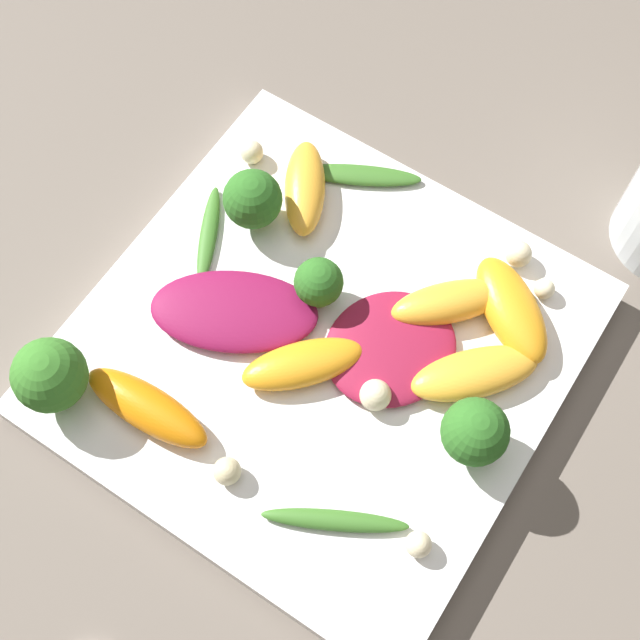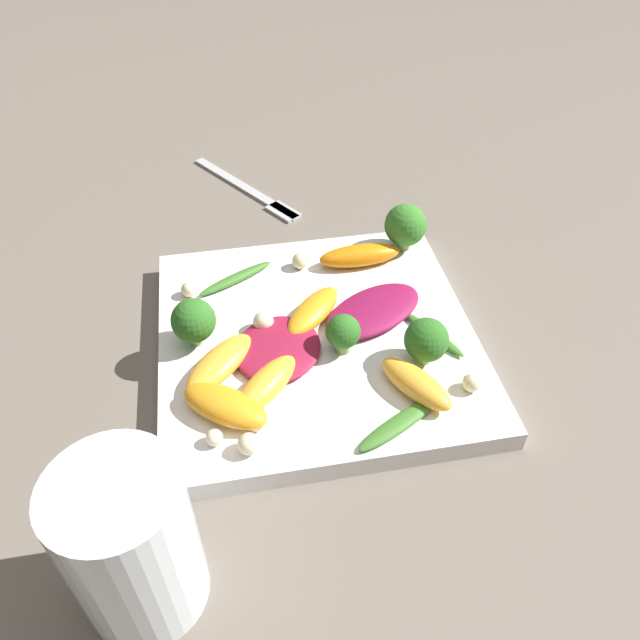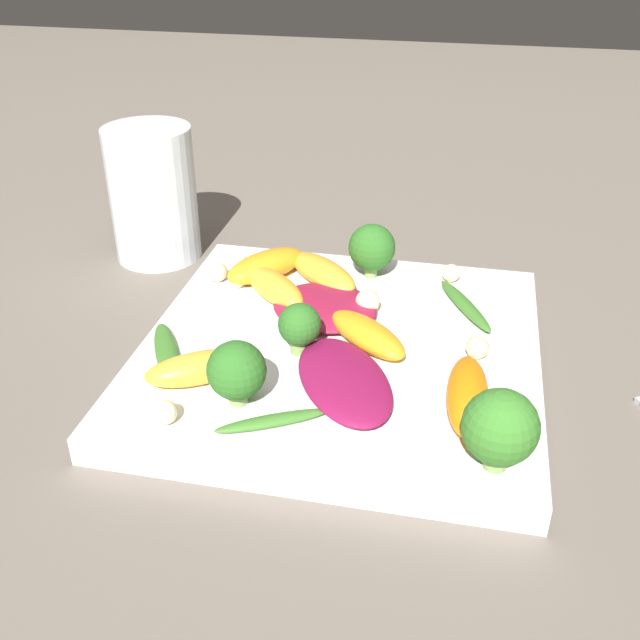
% 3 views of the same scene
% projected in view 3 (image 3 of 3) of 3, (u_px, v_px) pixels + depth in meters
% --- Properties ---
extents(ground_plane, '(2.40, 2.40, 0.00)m').
position_uv_depth(ground_plane, '(340.00, 365.00, 0.53)').
color(ground_plane, '#6B6056').
extents(plate, '(0.27, 0.27, 0.02)m').
position_uv_depth(plate, '(341.00, 354.00, 0.52)').
color(plate, white).
rests_on(plate, ground_plane).
extents(drinking_glass, '(0.08, 0.08, 0.12)m').
position_uv_depth(drinking_glass, '(153.00, 194.00, 0.65)').
color(drinking_glass, white).
rests_on(drinking_glass, ground_plane).
extents(radicchio_leaf_0, '(0.09, 0.11, 0.01)m').
position_uv_depth(radicchio_leaf_0, '(344.00, 380.00, 0.47)').
color(radicchio_leaf_0, maroon).
rests_on(radicchio_leaf_0, plate).
extents(radicchio_leaf_1, '(0.10, 0.10, 0.01)m').
position_uv_depth(radicchio_leaf_1, '(325.00, 307.00, 0.55)').
color(radicchio_leaf_1, maroon).
rests_on(radicchio_leaf_1, plate).
extents(orange_segment_0, '(0.07, 0.07, 0.02)m').
position_uv_depth(orange_segment_0, '(274.00, 287.00, 0.57)').
color(orange_segment_0, '#FCAD33').
rests_on(orange_segment_0, plate).
extents(orange_segment_1, '(0.03, 0.08, 0.02)m').
position_uv_depth(orange_segment_1, '(467.00, 395.00, 0.45)').
color(orange_segment_1, orange).
rests_on(orange_segment_1, plate).
extents(orange_segment_2, '(0.08, 0.07, 0.02)m').
position_uv_depth(orange_segment_2, '(323.00, 272.00, 0.59)').
color(orange_segment_2, '#FCAD33').
rests_on(orange_segment_2, plate).
extents(orange_segment_3, '(0.07, 0.08, 0.02)m').
position_uv_depth(orange_segment_3, '(266.00, 266.00, 0.60)').
color(orange_segment_3, orange).
rests_on(orange_segment_3, plate).
extents(orange_segment_4, '(0.07, 0.07, 0.02)m').
position_uv_depth(orange_segment_4, '(368.00, 331.00, 0.51)').
color(orange_segment_4, orange).
rests_on(orange_segment_4, plate).
extents(orange_segment_5, '(0.07, 0.06, 0.02)m').
position_uv_depth(orange_segment_5, '(198.00, 368.00, 0.47)').
color(orange_segment_5, '#FCAD33').
rests_on(orange_segment_5, plate).
extents(broccoli_floret_0, '(0.04, 0.04, 0.04)m').
position_uv_depth(broccoli_floret_0, '(372.00, 248.00, 0.59)').
color(broccoli_floret_0, '#84AD5B').
rests_on(broccoli_floret_0, plate).
extents(broccoli_floret_1, '(0.04, 0.04, 0.04)m').
position_uv_depth(broccoli_floret_1, '(237.00, 371.00, 0.45)').
color(broccoli_floret_1, '#84AD5B').
rests_on(broccoli_floret_1, plate).
extents(broccoli_floret_2, '(0.04, 0.04, 0.05)m').
position_uv_depth(broccoli_floret_2, '(500.00, 428.00, 0.40)').
color(broccoli_floret_2, '#7A9E51').
rests_on(broccoli_floret_2, plate).
extents(broccoli_floret_3, '(0.03, 0.03, 0.04)m').
position_uv_depth(broccoli_floret_3, '(300.00, 326.00, 0.50)').
color(broccoli_floret_3, '#7A9E51').
rests_on(broccoli_floret_3, plate).
extents(arugula_sprig_0, '(0.05, 0.08, 0.01)m').
position_uv_depth(arugula_sprig_0, '(167.00, 353.00, 0.50)').
color(arugula_sprig_0, '#3D7528').
rests_on(arugula_sprig_0, plate).
extents(arugula_sprig_1, '(0.05, 0.08, 0.01)m').
position_uv_depth(arugula_sprig_1, '(465.00, 305.00, 0.56)').
color(arugula_sprig_1, '#3D7528').
rests_on(arugula_sprig_1, plate).
extents(arugula_sprig_2, '(0.07, 0.04, 0.01)m').
position_uv_depth(arugula_sprig_2, '(272.00, 421.00, 0.44)').
color(arugula_sprig_2, '#3D7528').
rests_on(arugula_sprig_2, plate).
extents(macadamia_nut_0, '(0.02, 0.02, 0.02)m').
position_uv_depth(macadamia_nut_0, '(368.00, 301.00, 0.55)').
color(macadamia_nut_0, beige).
rests_on(macadamia_nut_0, plate).
extents(macadamia_nut_1, '(0.02, 0.02, 0.02)m').
position_uv_depth(macadamia_nut_1, '(477.00, 348.00, 0.50)').
color(macadamia_nut_1, beige).
rests_on(macadamia_nut_1, plate).
extents(macadamia_nut_2, '(0.01, 0.01, 0.01)m').
position_uv_depth(macadamia_nut_2, '(451.00, 273.00, 0.59)').
color(macadamia_nut_2, beige).
rests_on(macadamia_nut_2, plate).
extents(macadamia_nut_3, '(0.02, 0.02, 0.02)m').
position_uv_depth(macadamia_nut_3, '(165.00, 412.00, 0.44)').
color(macadamia_nut_3, beige).
rests_on(macadamia_nut_3, plate).
extents(macadamia_nut_4, '(0.01, 0.01, 0.01)m').
position_uv_depth(macadamia_nut_4, '(240.00, 262.00, 0.61)').
color(macadamia_nut_4, beige).
rests_on(macadamia_nut_4, plate).
extents(macadamia_nut_5, '(0.01, 0.01, 0.01)m').
position_uv_depth(macadamia_nut_5, '(237.00, 280.00, 0.58)').
color(macadamia_nut_5, beige).
rests_on(macadamia_nut_5, plate).
extents(macadamia_nut_6, '(0.02, 0.02, 0.02)m').
position_uv_depth(macadamia_nut_6, '(217.00, 272.00, 0.59)').
color(macadamia_nut_6, beige).
rests_on(macadamia_nut_6, plate).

